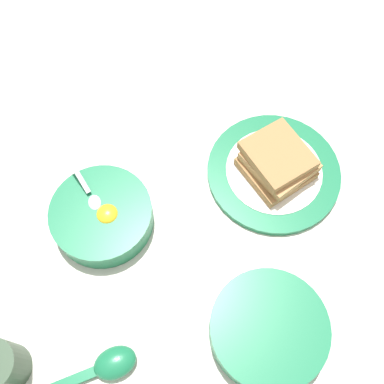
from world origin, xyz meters
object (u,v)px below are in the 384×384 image
object	(u,v)px
toast_plate	(275,172)
toast_sandwich	(279,162)
congee_bowl	(270,329)
egg_bowl	(103,215)
soup_spoon	(106,367)

from	to	relation	value
toast_plate	toast_sandwich	world-z (taller)	toast_sandwich
toast_plate	toast_sandwich	distance (m)	0.03
toast_sandwich	congee_bowl	distance (m)	0.25
toast_plate	toast_sandwich	xyz separation A→B (m)	(0.00, -0.00, 0.03)
egg_bowl	congee_bowl	distance (m)	0.29
egg_bowl	congee_bowl	bearing A→B (deg)	-141.18
egg_bowl	toast_sandwich	bearing A→B (deg)	-88.91
toast_sandwich	soup_spoon	bearing A→B (deg)	123.58
egg_bowl	toast_plate	size ratio (longest dim) A/B	0.73
toast_plate	congee_bowl	distance (m)	0.25
egg_bowl	soup_spoon	size ratio (longest dim) A/B	1.02
toast_plate	soup_spoon	world-z (taller)	soup_spoon
toast_sandwich	toast_plate	bearing A→B (deg)	121.69
toast_plate	soup_spoon	size ratio (longest dim) A/B	1.39
egg_bowl	toast_plate	world-z (taller)	egg_bowl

